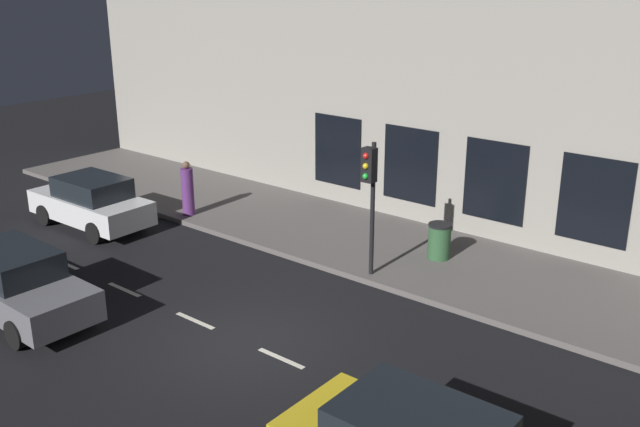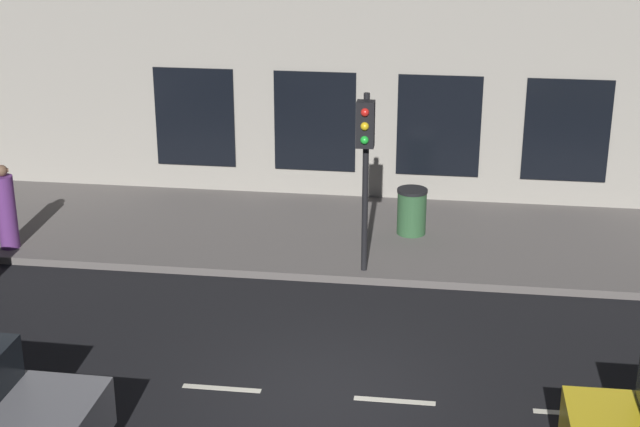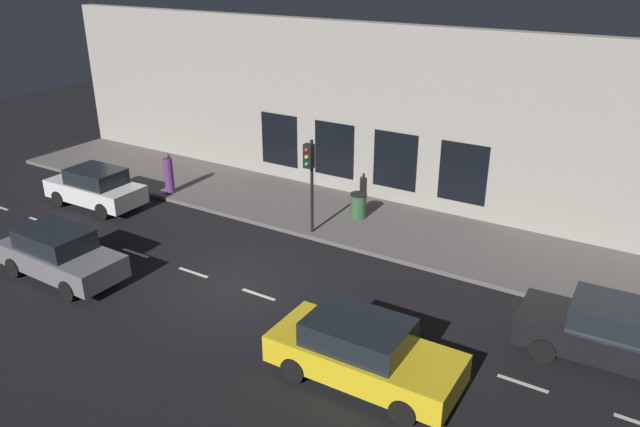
% 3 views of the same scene
% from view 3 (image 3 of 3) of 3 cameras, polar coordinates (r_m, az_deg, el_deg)
% --- Properties ---
extents(ground_plane, '(60.00, 60.00, 0.00)m').
position_cam_3_polar(ground_plane, '(19.09, -8.14, -6.67)').
color(ground_plane, black).
extents(sidewalk, '(4.50, 32.00, 0.15)m').
position_cam_3_polar(sidewalk, '(23.64, 1.45, -0.13)').
color(sidewalk, '#5B5654').
rests_on(sidewalk, ground).
extents(building_facade, '(0.65, 32.00, 7.00)m').
position_cam_3_polar(building_facade, '(24.67, 4.55, 9.19)').
color(building_facade, gray).
rests_on(building_facade, ground).
extents(lane_centre_line, '(0.12, 27.20, 0.01)m').
position_cam_3_polar(lane_centre_line, '(18.53, -5.73, -7.50)').
color(lane_centre_line, beige).
rests_on(lane_centre_line, ground).
extents(traffic_light, '(0.46, 0.32, 3.41)m').
position_cam_3_polar(traffic_light, '(21.04, -0.96, 4.31)').
color(traffic_light, black).
rests_on(traffic_light, sidewalk).
extents(parked_car_0, '(1.87, 4.32, 1.58)m').
position_cam_3_polar(parked_car_0, '(20.68, -23.03, -3.49)').
color(parked_car_0, slate).
rests_on(parked_car_0, ground).
extents(parked_car_1, '(2.02, 4.56, 1.58)m').
position_cam_3_polar(parked_car_1, '(14.76, 3.99, -12.66)').
color(parked_car_1, gold).
rests_on(parked_car_1, ground).
extents(parked_car_2, '(2.03, 4.33, 1.58)m').
position_cam_3_polar(parked_car_2, '(16.96, 25.38, -9.95)').
color(parked_car_2, black).
rests_on(parked_car_2, ground).
extents(parked_car_3, '(1.87, 4.12, 1.58)m').
position_cam_3_polar(parked_car_3, '(25.98, -20.13, 2.29)').
color(parked_car_3, silver).
rests_on(parked_car_3, ground).
extents(pedestrian_0, '(0.50, 0.50, 1.72)m').
position_cam_3_polar(pedestrian_0, '(26.11, -13.87, 3.52)').
color(pedestrian_0, '#5B2D70').
rests_on(pedestrian_0, sidewalk).
extents(trash_bin, '(0.63, 0.63, 0.96)m').
position_cam_3_polar(trash_bin, '(23.10, 3.58, 0.76)').
color(trash_bin, '#2D5633').
rests_on(trash_bin, sidewalk).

